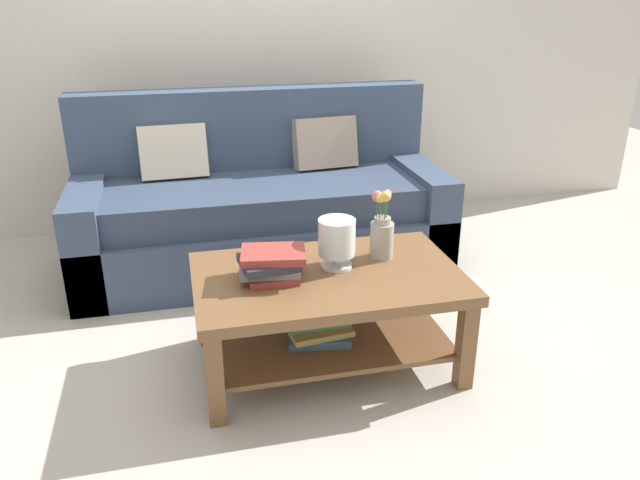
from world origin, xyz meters
The scene contains 7 objects.
ground_plane centered at (0.00, 0.00, 0.00)m, with size 10.00×10.00×0.00m, color #B7B2A8.
back_wall centered at (0.00, 1.65, 1.35)m, with size 6.40×0.12×2.70m, color beige.
couch centered at (-0.05, 0.79, 0.36)m, with size 2.23×0.90×1.06m.
coffee_table centered at (0.07, -0.43, 0.33)m, with size 1.19×0.75×0.47m.
book_stack_main centered at (-0.18, -0.42, 0.54)m, with size 0.31×0.25×0.13m.
glass_hurricane_vase centered at (0.13, -0.37, 0.60)m, with size 0.17×0.17×0.23m.
flower_pitcher centered at (0.36, -0.31, 0.60)m, with size 0.11×0.11×0.33m.
Camera 1 is at (-0.54, -2.85, 1.67)m, focal length 34.85 mm.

